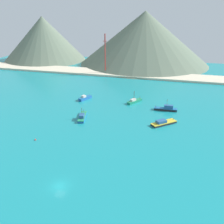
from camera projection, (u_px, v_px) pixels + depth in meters
ground at (97, 133)px, 89.16m from camera, size 260.00×280.00×0.50m
fishing_boat_1 at (134, 101)px, 116.98m from camera, size 6.20×8.36×5.77m
fishing_boat_4 at (85, 98)px, 121.08m from camera, size 4.82×7.69×2.29m
fishing_boat_5 at (163, 123)px, 95.09m from camera, size 9.81×9.34×1.96m
fishing_boat_6 at (82, 117)px, 100.24m from camera, size 4.83×10.58×4.80m
fishing_boat_7 at (166, 108)px, 108.09m from camera, size 10.02×2.69×5.30m
buoy_0 at (171, 119)px, 99.85m from camera, size 0.74×0.74×0.74m
buoy_1 at (35, 140)px, 84.03m from camera, size 0.61×0.61×0.61m
beach_strip at (137, 75)px, 164.29m from camera, size 247.00×17.40×1.20m
hill_west at (44, 39)px, 207.62m from camera, size 68.21×68.21×35.51m
hill_central at (145, 38)px, 193.46m from camera, size 101.12×101.12×39.69m
radio_tower at (105, 54)px, 162.77m from camera, size 2.64×2.11×26.39m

